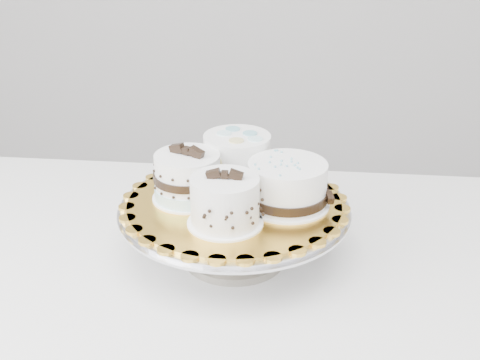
# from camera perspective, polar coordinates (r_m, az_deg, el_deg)

# --- Properties ---
(table) EXTENTS (1.25, 0.85, 0.75)m
(table) POSITION_cam_1_polar(r_m,az_deg,el_deg) (0.96, 0.07, -13.02)
(table) COLOR white
(table) RESTS_ON floor
(cake_stand) EXTENTS (0.36, 0.36, 0.10)m
(cake_stand) POSITION_cam_1_polar(r_m,az_deg,el_deg) (0.93, -0.53, -3.93)
(cake_stand) COLOR gray
(cake_stand) RESTS_ON table
(cake_board) EXTENTS (0.40, 0.40, 0.00)m
(cake_board) POSITION_cam_1_polar(r_m,az_deg,el_deg) (0.92, -0.54, -2.15)
(cake_board) COLOR gold
(cake_board) RESTS_ON cake_stand
(cake_swirl) EXTENTS (0.11, 0.11, 0.09)m
(cake_swirl) POSITION_cam_1_polar(r_m,az_deg,el_deg) (0.84, -1.43, -2.13)
(cake_swirl) COLOR white
(cake_swirl) RESTS_ON cake_board
(cake_banded) EXTENTS (0.13, 0.13, 0.09)m
(cake_banded) POSITION_cam_1_polar(r_m,az_deg,el_deg) (0.91, -4.97, 0.15)
(cake_banded) COLOR white
(cake_banded) RESTS_ON cake_board
(cake_dots) EXTENTS (0.13, 0.13, 0.08)m
(cake_dots) POSITION_cam_1_polar(r_m,az_deg,el_deg) (0.97, -0.28, 2.11)
(cake_dots) COLOR white
(cake_dots) RESTS_ON cake_board
(cake_ribbon) EXTENTS (0.15, 0.15, 0.07)m
(cake_ribbon) POSITION_cam_1_polar(r_m,az_deg,el_deg) (0.90, 4.57, -0.53)
(cake_ribbon) COLOR white
(cake_ribbon) RESTS_ON cake_board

